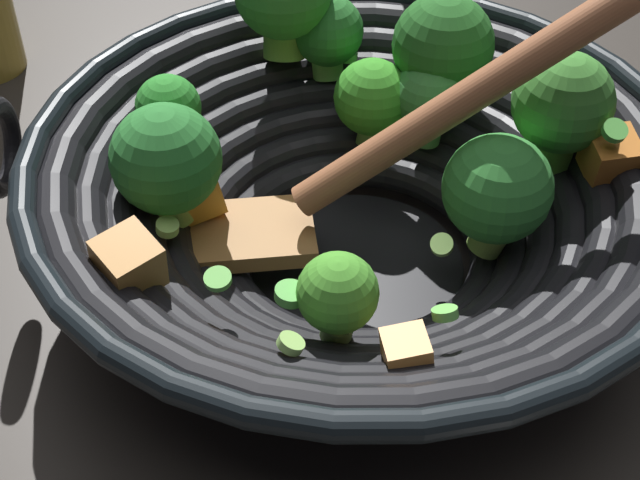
# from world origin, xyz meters

# --- Properties ---
(ground_plane) EXTENTS (4.00, 4.00, 0.00)m
(ground_plane) POSITION_xyz_m (0.00, 0.00, 0.00)
(ground_plane) COLOR #332D28
(wok) EXTENTS (0.39, 0.36, 0.19)m
(wok) POSITION_xyz_m (0.00, -0.00, 0.06)
(wok) COLOR black
(wok) RESTS_ON ground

